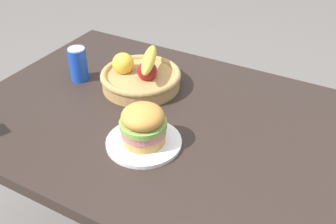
# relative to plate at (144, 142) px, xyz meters

# --- Properties ---
(dining_table) EXTENTS (1.40, 0.90, 0.75)m
(dining_table) POSITION_rel_plate_xyz_m (0.04, 0.15, -0.11)
(dining_table) COLOR #2D231E
(dining_table) RESTS_ON ground_plane
(plate) EXTENTS (0.23, 0.23, 0.01)m
(plate) POSITION_rel_plate_xyz_m (0.00, 0.00, 0.00)
(plate) COLOR white
(plate) RESTS_ON dining_table
(sandwich) EXTENTS (0.14, 0.14, 0.12)m
(sandwich) POSITION_rel_plate_xyz_m (-0.00, 0.00, 0.07)
(sandwich) COLOR tan
(sandwich) RESTS_ON plate
(soda_can) EXTENTS (0.07, 0.07, 0.13)m
(soda_can) POSITION_rel_plate_xyz_m (-0.41, 0.21, 0.06)
(soda_can) COLOR blue
(soda_can) RESTS_ON dining_table
(fruit_basket) EXTENTS (0.29, 0.29, 0.14)m
(fruit_basket) POSITION_rel_plate_xyz_m (-0.18, 0.27, 0.04)
(fruit_basket) COLOR tan
(fruit_basket) RESTS_ON dining_table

